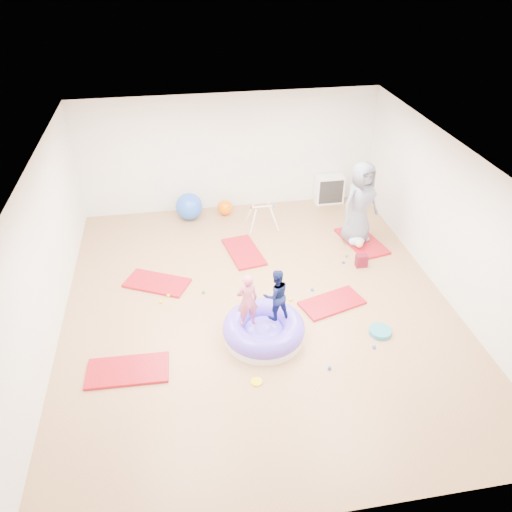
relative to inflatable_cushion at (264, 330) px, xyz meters
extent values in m
cube|color=#A77A4B|center=(0.07, 0.85, -0.17)|extent=(7.00, 8.00, 0.01)
cube|color=silver|center=(0.07, 0.85, 2.63)|extent=(7.00, 8.00, 0.01)
cube|color=white|center=(0.07, 4.85, 1.23)|extent=(7.00, 0.01, 2.80)
cube|color=white|center=(0.07, -3.15, 1.23)|extent=(7.00, 0.01, 2.80)
cube|color=white|center=(-3.43, 0.85, 1.23)|extent=(0.01, 8.00, 2.80)
cube|color=white|center=(3.57, 0.85, 1.23)|extent=(0.01, 8.00, 2.80)
cube|color=#AE1D26|center=(-2.24, -0.41, -0.14)|extent=(1.29, 0.68, 0.05)
cube|color=#AE1D26|center=(-1.78, 1.85, -0.14)|extent=(1.36, 1.09, 0.05)
cube|color=#AE1D26|center=(0.06, 2.66, -0.14)|extent=(0.83, 1.33, 0.05)
cube|color=#AE1D26|center=(1.41, 0.67, -0.15)|extent=(1.28, 0.89, 0.05)
cube|color=#AE1D26|center=(2.69, 2.65, -0.14)|extent=(0.91, 1.43, 0.06)
cylinder|color=white|center=(0.00, 0.00, -0.09)|extent=(1.34, 1.34, 0.15)
torus|color=#6347EB|center=(0.00, 0.00, 0.05)|extent=(1.38, 1.38, 0.37)
ellipsoid|color=#6347EB|center=(0.00, 0.00, -0.04)|extent=(0.74, 0.74, 0.33)
imported|color=#CC5B77|center=(-0.27, 0.00, 0.72)|extent=(0.39, 0.29, 0.98)
imported|color=#0F1949|center=(0.21, 0.09, 0.70)|extent=(0.51, 0.43, 0.93)
imported|color=slate|center=(2.57, 2.71, 0.79)|extent=(1.03, 0.86, 1.81)
ellipsoid|color=#AFC7E3|center=(2.50, 2.48, -0.01)|extent=(0.35, 0.23, 0.20)
sphere|color=beige|center=(2.50, 2.32, 0.01)|extent=(0.16, 0.16, 0.16)
sphere|color=#348E3B|center=(2.18, 2.14, -0.14)|extent=(0.06, 0.06, 0.06)
sphere|color=#FFEA04|center=(-1.57, 1.40, -0.14)|extent=(0.06, 0.06, 0.06)
sphere|color=#FFEA04|center=(-1.71, 1.24, -0.14)|extent=(0.06, 0.06, 0.06)
sphere|color=#FFEA04|center=(0.68, 0.90, -0.14)|extent=(0.06, 0.06, 0.06)
sphere|color=#348E3B|center=(-0.91, 1.40, -0.14)|extent=(0.06, 0.06, 0.06)
sphere|color=blue|center=(1.75, -0.57, -0.14)|extent=(0.06, 0.06, 0.06)
sphere|color=blue|center=(1.16, 1.13, -0.14)|extent=(0.06, 0.06, 0.06)
sphere|color=blue|center=(2.03, 1.92, -0.14)|extent=(0.06, 0.06, 0.06)
sphere|color=blue|center=(0.89, -0.90, -0.14)|extent=(0.06, 0.06, 0.06)
sphere|color=#348E3B|center=(2.40, 1.93, -0.14)|extent=(0.06, 0.06, 0.06)
sphere|color=blue|center=(-0.98, 4.38, 0.15)|extent=(0.63, 0.63, 0.63)
sphere|color=#F96E01|center=(-0.13, 4.44, 0.01)|extent=(0.37, 0.37, 0.37)
cylinder|color=white|center=(0.40, 3.49, 0.11)|extent=(0.20, 0.20, 0.53)
cylinder|color=white|center=(0.40, 3.94, 0.11)|extent=(0.20, 0.20, 0.53)
cylinder|color=white|center=(0.90, 3.49, 0.11)|extent=(0.20, 0.20, 0.53)
cylinder|color=white|center=(0.90, 3.94, 0.11)|extent=(0.20, 0.20, 0.53)
cylinder|color=white|center=(0.65, 3.72, 0.34)|extent=(0.51, 0.03, 0.03)
sphere|color=red|center=(0.39, 3.72, 0.34)|extent=(0.06, 0.06, 0.06)
sphere|color=blue|center=(0.91, 3.72, 0.34)|extent=(0.06, 0.06, 0.06)
cube|color=white|center=(2.52, 4.65, 0.18)|extent=(0.70, 0.34, 0.70)
cube|color=#282727|center=(2.52, 4.49, 0.18)|extent=(0.61, 0.02, 0.61)
cube|color=white|center=(2.52, 4.60, 0.18)|extent=(0.02, 0.24, 0.62)
cube|color=white|center=(2.52, 4.60, 0.18)|extent=(0.62, 0.24, 0.02)
cylinder|color=teal|center=(1.99, -0.24, -0.13)|extent=(0.38, 0.38, 0.08)
cube|color=#B11536|center=(2.36, 1.76, -0.03)|extent=(0.24, 0.15, 0.27)
cylinder|color=#FFEA04|center=(-0.29, -0.97, -0.16)|extent=(0.18, 0.18, 0.03)
camera|label=1|loc=(-1.19, -6.20, 5.65)|focal=35.00mm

